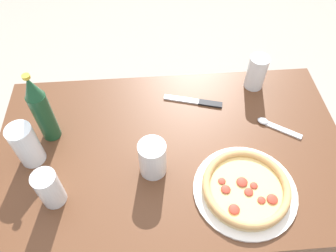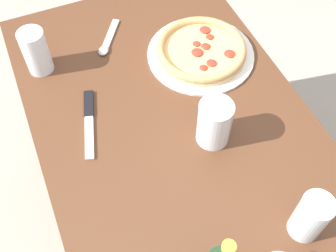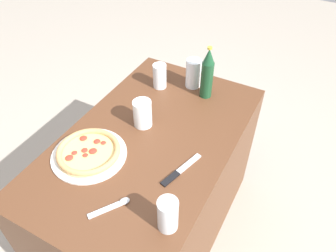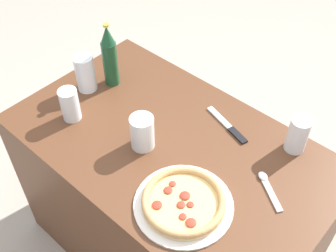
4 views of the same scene
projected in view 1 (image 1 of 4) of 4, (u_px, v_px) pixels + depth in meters
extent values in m
plane|color=#A89E8E|center=(170.00, 230.00, 1.65)|extent=(8.00, 8.00, 0.00)
cube|color=#56331E|center=(171.00, 198.00, 1.36)|extent=(1.16, 0.70, 0.73)
cylinder|color=silver|center=(245.00, 190.00, 0.98)|extent=(0.31, 0.31, 0.01)
cylinder|color=#E5C689|center=(245.00, 189.00, 0.97)|extent=(0.26, 0.26, 0.01)
cylinder|color=#E5C170|center=(246.00, 188.00, 0.96)|extent=(0.23, 0.23, 0.00)
torus|color=tan|center=(246.00, 187.00, 0.96)|extent=(0.26, 0.26, 0.02)
ellipsoid|color=#A83323|center=(254.00, 185.00, 0.96)|extent=(0.02, 0.02, 0.01)
ellipsoid|color=#A83323|center=(226.00, 189.00, 0.95)|extent=(0.03, 0.03, 0.01)
ellipsoid|color=#A83323|center=(234.00, 209.00, 0.92)|extent=(0.03, 0.03, 0.01)
ellipsoid|color=#A83323|center=(249.00, 192.00, 0.95)|extent=(0.03, 0.03, 0.01)
ellipsoid|color=#A83323|center=(222.00, 181.00, 0.97)|extent=(0.02, 0.02, 0.00)
ellipsoid|color=#A83323|center=(242.00, 182.00, 0.97)|extent=(0.03, 0.03, 0.01)
ellipsoid|color=#A83323|center=(262.00, 200.00, 0.93)|extent=(0.02, 0.02, 0.01)
ellipsoid|color=#A83323|center=(272.00, 199.00, 0.94)|extent=(0.03, 0.03, 0.01)
cylinder|color=white|center=(49.00, 189.00, 0.91)|extent=(0.07, 0.07, 0.13)
cylinder|color=beige|center=(50.00, 190.00, 0.92)|extent=(0.06, 0.06, 0.10)
cylinder|color=white|center=(256.00, 72.00, 1.20)|extent=(0.07, 0.07, 0.13)
cylinder|color=black|center=(255.00, 76.00, 1.22)|extent=(0.06, 0.06, 0.09)
cylinder|color=white|center=(153.00, 158.00, 0.98)|extent=(0.08, 0.08, 0.13)
cylinder|color=#F4A323|center=(153.00, 164.00, 1.00)|extent=(0.07, 0.07, 0.06)
cylinder|color=white|center=(26.00, 144.00, 0.99)|extent=(0.08, 0.08, 0.15)
cylinder|color=#935123|center=(28.00, 146.00, 1.00)|extent=(0.06, 0.06, 0.12)
cylinder|color=#194728|center=(45.00, 117.00, 1.04)|extent=(0.06, 0.06, 0.19)
cone|color=#194728|center=(31.00, 87.00, 0.93)|extent=(0.06, 0.06, 0.07)
cylinder|color=gold|center=(26.00, 77.00, 0.90)|extent=(0.02, 0.02, 0.01)
cube|color=black|center=(210.00, 104.00, 1.19)|extent=(0.09, 0.05, 0.01)
cube|color=silver|center=(181.00, 99.00, 1.21)|extent=(0.13, 0.06, 0.01)
cube|color=silver|center=(284.00, 130.00, 1.12)|extent=(0.12, 0.09, 0.01)
ellipsoid|color=silver|center=(263.00, 121.00, 1.14)|extent=(0.05, 0.05, 0.01)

